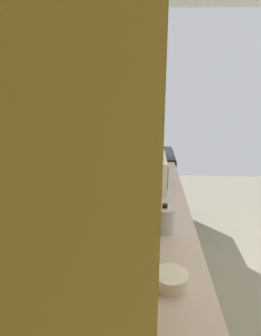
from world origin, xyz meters
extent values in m
cube|color=#DFBE77|center=(0.00, 1.71, 1.28)|extent=(4.38, 0.12, 2.57)
cube|color=#CCBD68|center=(-0.38, 1.34, 0.43)|extent=(3.45, 0.63, 0.86)
cube|color=#C0ACA0|center=(-0.38, 1.34, 0.87)|extent=(3.48, 0.66, 0.02)
cube|color=#332819|center=(-0.38, 1.02, 0.43)|extent=(0.01, 0.01, 0.80)
cube|color=#332819|center=(0.05, 1.02, 0.43)|extent=(0.01, 0.01, 0.80)
cube|color=#332819|center=(0.48, 1.02, 0.43)|extent=(0.01, 0.01, 0.80)
cube|color=#332819|center=(0.91, 1.02, 0.43)|extent=(0.01, 0.01, 0.80)
cube|color=#C6BC65|center=(-0.38, 1.49, 1.83)|extent=(2.42, 0.32, 0.65)
cube|color=black|center=(1.68, 1.32, 0.44)|extent=(0.65, 0.67, 0.88)
cube|color=black|center=(1.68, 0.97, 0.40)|extent=(0.51, 0.01, 0.49)
cube|color=black|center=(1.68, 1.32, 0.89)|extent=(0.62, 0.64, 0.02)
cube|color=black|center=(1.68, 1.63, 0.97)|extent=(0.62, 0.04, 0.18)
cylinder|color=#38383D|center=(1.54, 1.20, 0.91)|extent=(0.11, 0.11, 0.01)
cylinder|color=#38383D|center=(1.82, 1.20, 0.91)|extent=(0.11, 0.11, 0.01)
cylinder|color=#38383D|center=(1.54, 1.44, 0.91)|extent=(0.11, 0.11, 0.01)
cylinder|color=#38383D|center=(1.82, 1.44, 0.91)|extent=(0.11, 0.11, 0.01)
cube|color=white|center=(0.63, 1.36, 1.02)|extent=(0.47, 0.40, 0.27)
cube|color=black|center=(0.59, 1.15, 1.02)|extent=(0.29, 0.01, 0.19)
cube|color=#2D2D33|center=(0.81, 1.15, 1.02)|extent=(0.08, 0.01, 0.19)
cylinder|color=silver|center=(-0.66, 1.21, 0.92)|extent=(0.17, 0.17, 0.06)
cylinder|color=silver|center=(-0.66, 1.21, 0.93)|extent=(0.14, 0.14, 0.03)
cylinder|color=#B7BABF|center=(-0.14, 1.21, 0.97)|extent=(0.13, 0.13, 0.16)
cylinder|color=black|center=(-0.14, 1.21, 1.06)|extent=(0.03, 0.03, 0.02)
cylinder|color=#B7BABF|center=(-0.07, 1.21, 1.00)|extent=(0.08, 0.02, 0.05)
camera|label=1|loc=(-1.88, 1.35, 1.88)|focal=32.46mm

